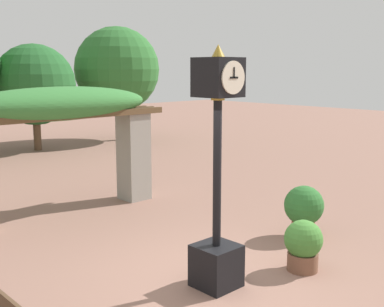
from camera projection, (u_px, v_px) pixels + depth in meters
ground_plane at (217, 281)px, 7.00m from camera, size 60.00×60.00×0.00m
pedestal_clock at (217, 186)px, 6.58m from camera, size 0.57×0.57×3.36m
pergola at (60, 122)px, 9.87m from camera, size 4.86×1.19×2.69m
potted_plant_near_left at (303, 244)px, 7.30m from camera, size 0.59×0.59×0.79m
potted_plant_near_right at (304, 208)px, 8.74m from camera, size 0.72×0.72×0.96m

